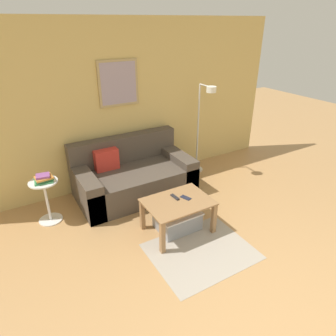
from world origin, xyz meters
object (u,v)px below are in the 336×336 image
Objects in this scene: couch at (133,176)px; coffee_table at (178,207)px; floor_lamp at (203,122)px; storage_bin at (177,219)px; remote_control at (175,197)px; side_table at (46,197)px; cell_phone at (186,198)px; book_stack at (44,178)px.

couch is 2.12× the size of coffee_table.
couch is 1.13× the size of floor_lamp.
storage_bin is 0.33m from remote_control.
couch is at bearing 96.13° from storage_bin.
coffee_table is at bearing -37.47° from side_table.
storage_bin is (0.02, 0.05, -0.23)m from coffee_table.
remote_control is at bearing -84.40° from couch.
side_table is at bearing -175.84° from couch.
side_table is (-1.30, -0.09, 0.08)m from couch.
cell_phone is (0.10, -0.03, 0.32)m from storage_bin.
side_table is at bearing 124.96° from cell_phone.
cell_phone is at bearing -34.78° from book_stack.
couch is 1.14m from storage_bin.
floor_lamp is 11.19× the size of cell_phone.
floor_lamp is 2.70m from side_table.
cell_phone is (-1.11, -1.18, -0.51)m from floor_lamp.
book_stack is (-1.29, -0.10, 0.36)m from couch.
coffee_table is at bearing -85.26° from couch.
book_stack is (0.01, -0.01, 0.29)m from side_table.
floor_lamp is 2.64m from book_stack.
book_stack reaches higher than cell_phone.
storage_bin is at bearing -75.42° from remote_control.
floor_lamp is at bearing 43.33° from storage_bin.
couch is 12.59× the size of cell_phone.
coffee_table is (0.10, -1.17, 0.07)m from couch.
remote_control is at bearing 84.25° from coffee_table.
book_stack is (-1.41, 1.02, 0.52)m from storage_bin.
remote_control is (-1.23, -1.10, -0.50)m from floor_lamp.
floor_lamp is at bearing 37.81° from remote_control.
book_stack reaches higher than coffee_table.
storage_bin is 0.91× the size of side_table.
remote_control is (1.41, -0.98, 0.09)m from side_table.
side_table is at bearing 144.19° from storage_bin.
book_stack is at bearing 140.99° from remote_control.
couch reaches higher than storage_bin.
book_stack is 1.77× the size of cell_phone.
coffee_table is 1.36× the size of side_table.
couch reaches higher than side_table.
couch is at bearing -178.96° from floor_lamp.
floor_lamp is at bearing 2.58° from side_table.
book_stack is at bearing 142.49° from coffee_table.
storage_bin is 0.34m from cell_phone.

